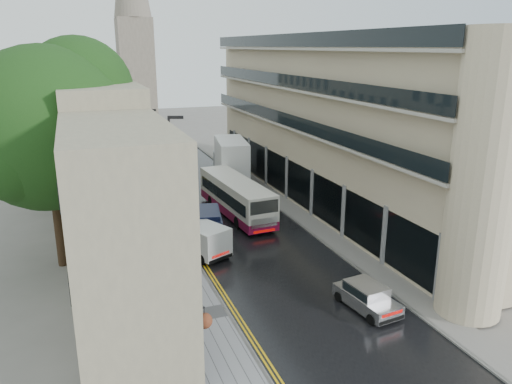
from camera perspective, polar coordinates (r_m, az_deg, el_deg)
road at (r=42.40m, az=-4.06°, el=-1.86°), size 9.00×85.00×0.02m
left_sidewalk at (r=41.25m, az=-11.89°, el=-2.64°), size 2.70×85.00×0.12m
right_sidewalk at (r=44.10m, az=2.68°, el=-1.05°), size 1.80×85.00×0.12m
old_shop_row at (r=41.90m, az=-17.78°, el=5.63°), size 4.50×56.00×12.00m
modern_block at (r=43.38m, az=9.62°, el=7.86°), size 8.00×40.00×14.00m
church_spire at (r=94.20m, az=-13.96°, el=20.01°), size 6.40×6.40×40.00m
tree_near at (r=31.90m, az=-22.43°, el=3.75°), size 10.56×10.56×13.89m
tree_far at (r=44.81m, az=-21.54°, el=6.22°), size 9.24×9.24×12.46m
cream_bus at (r=37.24m, az=-2.15°, el=-2.06°), size 3.20×10.86×2.92m
white_lorry at (r=47.03m, az=-4.08°, el=2.90°), size 4.10×9.13×4.62m
silver_hatchback at (r=25.75m, az=13.17°, el=-13.15°), size 2.14×3.97×1.42m
white_van at (r=31.43m, az=-6.24°, el=-6.44°), size 3.87×5.22×2.17m
navy_van at (r=34.06m, az=-6.75°, el=-4.52°), size 2.66×4.75×2.29m
pedestrian at (r=36.83m, az=-11.76°, el=-3.24°), size 0.84×0.71×1.96m
lamp_post_near at (r=33.25m, az=-9.60°, el=0.95°), size 1.01×0.56×8.83m
lamp_post_far at (r=46.22m, az=-12.11°, el=4.43°), size 0.88×0.30×7.71m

